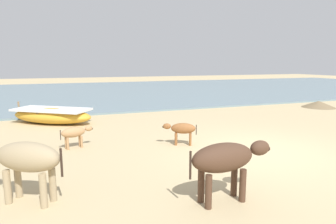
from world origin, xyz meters
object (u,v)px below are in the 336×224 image
object	(u,v)px
calf_far_tan	(75,133)
cow_second_adult_dark	(226,160)
fishing_boat_1	(52,115)
calf_near_brown	(182,129)
cow_adult_dun	(25,159)

from	to	relation	value
calf_far_tan	cow_second_adult_dark	distance (m)	4.44
calf_far_tan	cow_second_adult_dark	world-z (taller)	cow_second_adult_dark
fishing_boat_1	calf_near_brown	size ratio (longest dim) A/B	3.63
calf_near_brown	calf_far_tan	distance (m)	2.79
cow_second_adult_dark	calf_far_tan	bearing A→B (deg)	115.75
calf_near_brown	cow_second_adult_dark	size ratio (longest dim) A/B	0.59
calf_near_brown	cow_adult_dun	bearing A→B (deg)	57.00
calf_far_tan	cow_second_adult_dark	size ratio (longest dim) A/B	0.57
cow_adult_dun	calf_far_tan	size ratio (longest dim) A/B	1.64
cow_adult_dun	calf_far_tan	world-z (taller)	cow_adult_dun
cow_adult_dun	cow_second_adult_dark	xyz separation A→B (m)	(2.92, -1.07, -0.02)
cow_adult_dun	calf_far_tan	bearing A→B (deg)	-73.87
fishing_boat_1	cow_adult_dun	size ratio (longest dim) A/B	2.29
fishing_boat_1	cow_adult_dun	bearing A→B (deg)	122.97
fishing_boat_1	calf_far_tan	size ratio (longest dim) A/B	3.76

